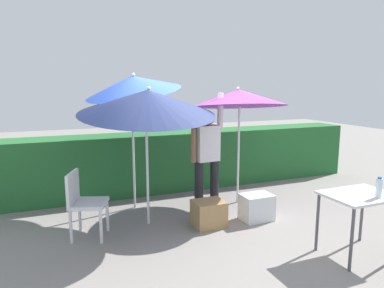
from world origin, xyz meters
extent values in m
plane|color=gray|center=(0.00, 0.00, 0.00)|extent=(24.00, 24.00, 0.00)
cube|color=#23602D|center=(0.00, 1.66, 0.55)|extent=(8.00, 0.70, 1.10)
cylinder|color=silver|center=(-0.77, 0.10, 0.80)|extent=(0.04, 0.04, 1.60)
cone|color=#19234C|center=(-0.74, 0.09, 1.77)|extent=(1.91, 1.93, 0.62)
sphere|color=silver|center=(-0.72, 0.09, 1.96)|extent=(0.05, 0.05, 0.05)
cylinder|color=silver|center=(-0.80, 0.83, 0.94)|extent=(0.04, 0.04, 1.88)
cone|color=blue|center=(-0.79, 0.81, 2.01)|extent=(1.54, 1.51, 0.66)
sphere|color=silver|center=(-0.77, 0.79, 2.16)|extent=(0.05, 0.05, 0.05)
cylinder|color=silver|center=(0.90, 0.44, 0.83)|extent=(0.04, 0.04, 1.65)
cone|color=purple|center=(0.89, 0.44, 1.79)|extent=(1.59, 1.60, 0.49)
sphere|color=silver|center=(0.87, 0.45, 1.95)|extent=(0.05, 0.05, 0.05)
cylinder|color=black|center=(0.39, 0.29, 0.41)|extent=(0.14, 0.14, 0.82)
cylinder|color=black|center=(0.11, 0.27, 0.41)|extent=(0.14, 0.14, 0.82)
cube|color=silver|center=(0.25, 0.28, 1.10)|extent=(0.37, 0.24, 0.56)
sphere|color=#8C6647|center=(0.25, 0.28, 1.49)|extent=(0.22, 0.22, 0.22)
cylinder|color=silver|center=(0.48, 0.30, 1.60)|extent=(0.10, 0.10, 0.56)
cylinder|color=#8C6647|center=(0.02, 0.27, 1.08)|extent=(0.10, 0.10, 0.52)
cylinder|color=silver|center=(-1.48, -0.29, 0.22)|extent=(0.04, 0.04, 0.44)
cylinder|color=silver|center=(-1.35, 0.07, 0.22)|extent=(0.04, 0.04, 0.44)
cylinder|color=silver|center=(-1.84, -0.15, 0.22)|extent=(0.04, 0.04, 0.44)
cylinder|color=silver|center=(-1.71, 0.20, 0.22)|extent=(0.04, 0.04, 0.44)
cube|color=silver|center=(-1.60, -0.04, 0.47)|extent=(0.57, 0.57, 0.05)
cube|color=silver|center=(-1.78, 0.03, 0.69)|extent=(0.19, 0.43, 0.40)
cube|color=silver|center=(0.78, -0.36, 0.20)|extent=(0.46, 0.33, 0.39)
cube|color=#9E7A4C|center=(0.02, -0.30, 0.18)|extent=(0.44, 0.37, 0.37)
cylinder|color=#4C4C51|center=(1.65, -1.46, 0.36)|extent=(0.04, 0.04, 0.72)
cylinder|color=#4C4C51|center=(0.93, -1.46, 0.36)|extent=(0.04, 0.04, 0.72)
cylinder|color=#4C4C51|center=(0.93, -1.98, 0.36)|extent=(0.04, 0.04, 0.72)
cube|color=silver|center=(1.29, -1.72, 0.74)|extent=(0.80, 0.60, 0.03)
cylinder|color=silver|center=(1.37, -1.90, 0.86)|extent=(0.07, 0.07, 0.22)
cylinder|color=#2D60B7|center=(1.37, -1.90, 0.98)|extent=(0.04, 0.04, 0.02)
camera|label=1|loc=(-1.95, -4.56, 2.00)|focal=32.26mm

